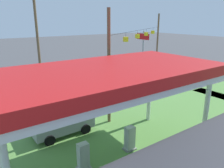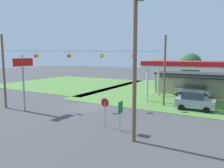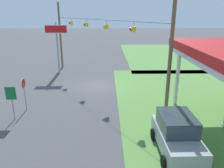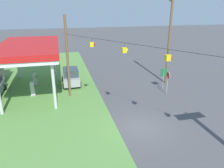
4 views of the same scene
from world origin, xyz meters
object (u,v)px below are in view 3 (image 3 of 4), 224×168
Objects in this scene: car_at_pumps_front at (177,134)px; stop_sign_overhead at (57,37)px; route_sign at (11,97)px; stop_sign_roadside at (24,87)px.

car_at_pumps_front is 0.68× the size of stop_sign_overhead.
route_sign is at bearing -111.44° from car_at_pumps_front.
stop_sign_overhead is 2.50× the size of route_sign.
stop_sign_roadside is (-5.46, -9.81, 0.78)m from car_at_pumps_front.
car_at_pumps_front is 18.72m from stop_sign_overhead.
car_at_pumps_front is 10.84m from route_sign.
stop_sign_overhead reaches higher than stop_sign_roadside.
car_at_pumps_front is 11.26m from stop_sign_roadside.
car_at_pumps_front is at bearing 30.86° from stop_sign_overhead.
route_sign is (-3.88, -10.10, 0.67)m from car_at_pumps_front.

